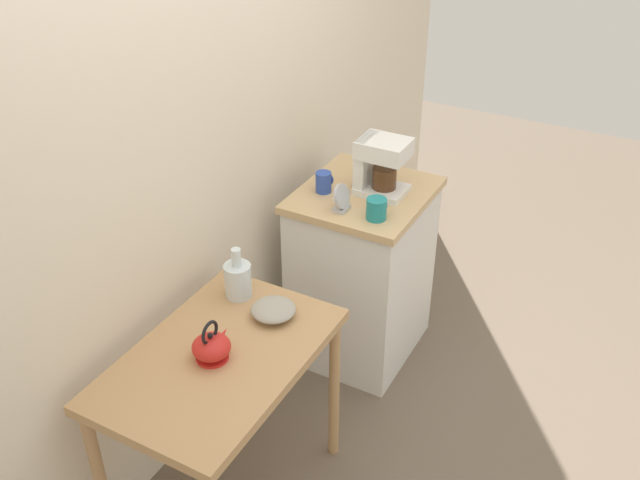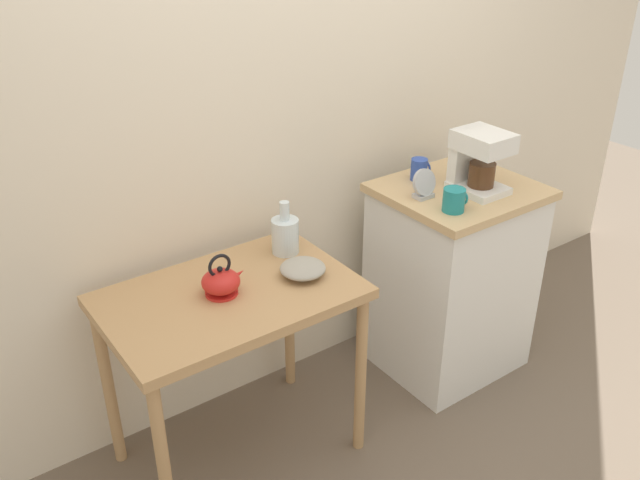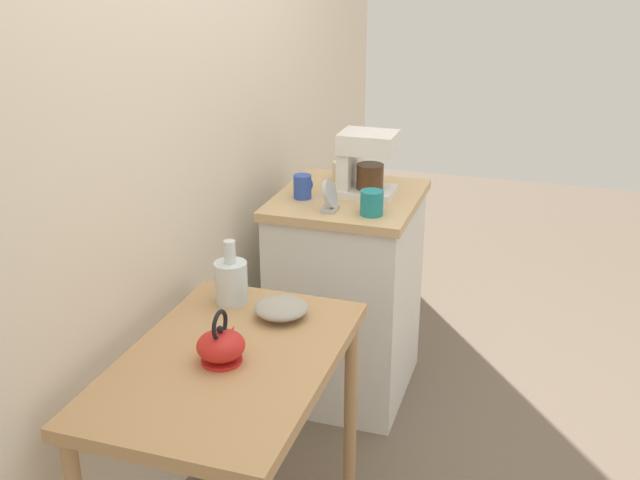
{
  "view_description": "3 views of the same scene",
  "coord_description": "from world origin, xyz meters",
  "px_view_note": "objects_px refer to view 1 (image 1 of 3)",
  "views": [
    {
      "loc": [
        -2.05,
        -1.16,
        2.43
      ],
      "look_at": [
        0.01,
        -0.04,
        0.96
      ],
      "focal_mm": 39.71,
      "sensor_mm": 36.0,
      "label": 1
    },
    {
      "loc": [
        -1.48,
        -1.78,
        2.06
      ],
      "look_at": [
        -0.21,
        -0.02,
        0.91
      ],
      "focal_mm": 38.17,
      "sensor_mm": 36.0,
      "label": 2
    },
    {
      "loc": [
        -2.22,
        -0.75,
        1.86
      ],
      "look_at": [
        0.01,
        -0.03,
        0.92
      ],
      "focal_mm": 41.86,
      "sensor_mm": 36.0,
      "label": 3
    }
  ],
  "objects_px": {
    "glass_carafe_vase": "(238,279)",
    "mug_small_cream": "(366,162)",
    "bowl_stoneware": "(273,310)",
    "mug_dark_teal": "(377,209)",
    "teakettle": "(212,346)",
    "table_clock": "(342,199)",
    "mug_blue": "(324,182)",
    "coffee_maker": "(379,164)"
  },
  "relations": [
    {
      "from": "bowl_stoneware",
      "to": "mug_small_cream",
      "type": "height_order",
      "value": "mug_small_cream"
    },
    {
      "from": "bowl_stoneware",
      "to": "mug_blue",
      "type": "xyz_separation_m",
      "value": [
        0.74,
        0.19,
        0.16
      ]
    },
    {
      "from": "mug_blue",
      "to": "mug_dark_teal",
      "type": "relative_size",
      "value": 1.01
    },
    {
      "from": "table_clock",
      "to": "bowl_stoneware",
      "type": "bearing_deg",
      "value": -176.79
    },
    {
      "from": "mug_blue",
      "to": "mug_dark_teal",
      "type": "xyz_separation_m",
      "value": [
        -0.11,
        -0.31,
        -0.0
      ]
    },
    {
      "from": "bowl_stoneware",
      "to": "table_clock",
      "type": "relative_size",
      "value": 1.37
    },
    {
      "from": "coffee_maker",
      "to": "mug_blue",
      "type": "xyz_separation_m",
      "value": [
        -0.11,
        0.22,
        -0.09
      ]
    },
    {
      "from": "mug_blue",
      "to": "table_clock",
      "type": "xyz_separation_m",
      "value": [
        -0.12,
        -0.15,
        0.01
      ]
    },
    {
      "from": "mug_blue",
      "to": "mug_dark_teal",
      "type": "height_order",
      "value": "mug_blue"
    },
    {
      "from": "teakettle",
      "to": "mug_dark_teal",
      "type": "relative_size",
      "value": 1.77
    },
    {
      "from": "glass_carafe_vase",
      "to": "coffee_maker",
      "type": "bearing_deg",
      "value": -15.26
    },
    {
      "from": "coffee_maker",
      "to": "table_clock",
      "type": "xyz_separation_m",
      "value": [
        -0.23,
        0.07,
        -0.09
      ]
    },
    {
      "from": "teakettle",
      "to": "mug_blue",
      "type": "bearing_deg",
      "value": 6.67
    },
    {
      "from": "teakettle",
      "to": "glass_carafe_vase",
      "type": "height_order",
      "value": "glass_carafe_vase"
    },
    {
      "from": "coffee_maker",
      "to": "mug_small_cream",
      "type": "height_order",
      "value": "coffee_maker"
    },
    {
      "from": "coffee_maker",
      "to": "mug_small_cream",
      "type": "relative_size",
      "value": 3.23
    },
    {
      "from": "coffee_maker",
      "to": "mug_dark_teal",
      "type": "xyz_separation_m",
      "value": [
        -0.22,
        -0.1,
        -0.09
      ]
    },
    {
      "from": "glass_carafe_vase",
      "to": "mug_dark_teal",
      "type": "distance_m",
      "value": 0.68
    },
    {
      "from": "table_clock",
      "to": "mug_dark_teal",
      "type": "bearing_deg",
      "value": -86.84
    },
    {
      "from": "mug_dark_teal",
      "to": "table_clock",
      "type": "distance_m",
      "value": 0.16
    },
    {
      "from": "teakettle",
      "to": "mug_dark_teal",
      "type": "bearing_deg",
      "value": -11.51
    },
    {
      "from": "bowl_stoneware",
      "to": "table_clock",
      "type": "bearing_deg",
      "value": 3.21
    },
    {
      "from": "bowl_stoneware",
      "to": "coffee_maker",
      "type": "height_order",
      "value": "coffee_maker"
    },
    {
      "from": "glass_carafe_vase",
      "to": "coffee_maker",
      "type": "height_order",
      "value": "coffee_maker"
    },
    {
      "from": "coffee_maker",
      "to": "mug_dark_teal",
      "type": "relative_size",
      "value": 2.75
    },
    {
      "from": "glass_carafe_vase",
      "to": "mug_small_cream",
      "type": "height_order",
      "value": "mug_small_cream"
    },
    {
      "from": "mug_small_cream",
      "to": "bowl_stoneware",
      "type": "bearing_deg",
      "value": -173.85
    },
    {
      "from": "bowl_stoneware",
      "to": "glass_carafe_vase",
      "type": "bearing_deg",
      "value": 75.68
    },
    {
      "from": "teakettle",
      "to": "table_clock",
      "type": "relative_size",
      "value": 1.35
    },
    {
      "from": "bowl_stoneware",
      "to": "glass_carafe_vase",
      "type": "xyz_separation_m",
      "value": [
        0.05,
        0.19,
        0.05
      ]
    },
    {
      "from": "teakettle",
      "to": "mug_small_cream",
      "type": "relative_size",
      "value": 2.08
    },
    {
      "from": "teakettle",
      "to": "glass_carafe_vase",
      "type": "relative_size",
      "value": 0.78
    },
    {
      "from": "mug_blue",
      "to": "mug_dark_teal",
      "type": "distance_m",
      "value": 0.33
    },
    {
      "from": "coffee_maker",
      "to": "mug_small_cream",
      "type": "bearing_deg",
      "value": 38.92
    },
    {
      "from": "teakettle",
      "to": "mug_small_cream",
      "type": "bearing_deg",
      "value": 2.03
    },
    {
      "from": "glass_carafe_vase",
      "to": "mug_blue",
      "type": "distance_m",
      "value": 0.7
    },
    {
      "from": "mug_small_cream",
      "to": "glass_carafe_vase",
      "type": "bearing_deg",
      "value": 175.37
    },
    {
      "from": "teakettle",
      "to": "table_clock",
      "type": "xyz_separation_m",
      "value": [
        0.93,
        -0.03,
        0.14
      ]
    },
    {
      "from": "glass_carafe_vase",
      "to": "coffee_maker",
      "type": "relative_size",
      "value": 0.83
    },
    {
      "from": "teakettle",
      "to": "table_clock",
      "type": "height_order",
      "value": "table_clock"
    },
    {
      "from": "glass_carafe_vase",
      "to": "table_clock",
      "type": "height_order",
      "value": "table_clock"
    },
    {
      "from": "mug_blue",
      "to": "table_clock",
      "type": "height_order",
      "value": "table_clock"
    }
  ]
}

